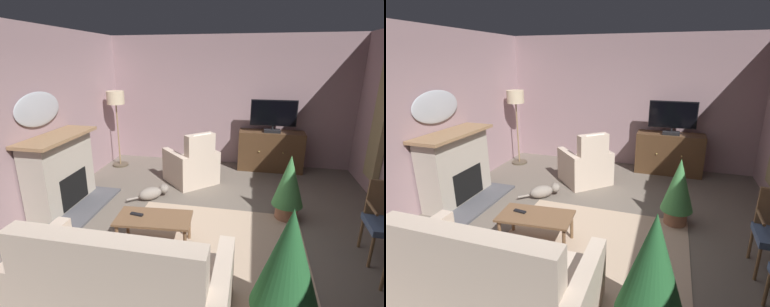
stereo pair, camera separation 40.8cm
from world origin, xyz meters
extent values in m
cube|color=#665B51|center=(0.00, 0.00, -0.02)|extent=(5.94, 6.77, 0.04)
cube|color=gray|center=(0.00, 3.13, 1.41)|extent=(5.94, 0.10, 2.82)
cube|color=gray|center=(-2.72, 0.00, 1.41)|extent=(0.10, 6.77, 2.82)
cube|color=#8E7F56|center=(2.61, 1.74, 1.55)|extent=(0.10, 0.44, 2.37)
cube|color=tan|center=(0.12, -0.29, 0.01)|extent=(2.40, 2.08, 0.01)
cube|color=#4C4C51|center=(-2.00, 0.37, 0.02)|extent=(0.50, 1.44, 0.04)
cube|color=#ADA393|center=(-2.42, 0.37, 0.58)|extent=(0.44, 1.24, 1.15)
cube|color=black|center=(-2.24, 0.37, 0.32)|extent=(0.10, 0.70, 0.52)
cube|color=#93704C|center=(-2.38, 0.37, 1.18)|extent=(0.56, 1.40, 0.05)
ellipsoid|color=#B2B7BF|center=(-2.64, 0.37, 1.59)|extent=(0.06, 0.98, 0.52)
cube|color=#352315|center=(0.97, 2.78, 0.03)|extent=(1.29, 0.40, 0.06)
cube|color=#4C331E|center=(0.97, 2.78, 0.43)|extent=(1.35, 0.46, 0.85)
sphere|color=tan|center=(0.73, 2.54, 0.47)|extent=(0.03, 0.03, 0.03)
sphere|color=tan|center=(1.22, 2.54, 0.47)|extent=(0.03, 0.03, 0.03)
cube|color=black|center=(0.97, 2.73, 0.88)|extent=(0.34, 0.20, 0.06)
cylinder|color=black|center=(0.97, 2.73, 0.95)|extent=(0.04, 0.04, 0.08)
cube|color=black|center=(0.97, 2.73, 1.26)|extent=(0.93, 0.05, 0.54)
cube|color=black|center=(0.97, 2.70, 1.26)|extent=(0.89, 0.01, 0.50)
cube|color=brown|center=(-0.60, -0.38, 0.39)|extent=(0.99, 0.56, 0.03)
cylinder|color=brown|center=(-0.19, -0.15, 0.19)|extent=(0.04, 0.04, 0.38)
cylinder|color=brown|center=(-1.04, -0.22, 0.19)|extent=(0.04, 0.04, 0.38)
cylinder|color=brown|center=(-0.16, -0.53, 0.19)|extent=(0.04, 0.04, 0.38)
cylinder|color=brown|center=(-1.01, -0.60, 0.19)|extent=(0.04, 0.04, 0.38)
cube|color=black|center=(-0.83, -0.37, 0.42)|extent=(0.18, 0.07, 0.02)
cube|color=#C6B29E|center=(-0.52, -1.43, 0.22)|extent=(1.65, 0.91, 0.43)
cube|color=#C6B29E|center=(-0.52, -1.79, 0.73)|extent=(1.65, 0.20, 0.60)
cube|color=#C6B29E|center=(-1.42, -1.43, 0.33)|extent=(0.15, 0.91, 0.65)
cube|color=#C6B29E|center=(0.38, -1.43, 0.33)|extent=(0.15, 0.91, 0.65)
cube|color=tan|center=(-0.71, -1.57, 0.55)|extent=(0.36, 0.13, 0.36)
cube|color=#C6B29E|center=(-0.58, 1.79, 0.22)|extent=(0.98, 0.99, 0.45)
cube|color=#C6B29E|center=(-0.35, 1.55, 0.74)|extent=(0.54, 0.52, 0.58)
cube|color=#C6B29E|center=(-0.83, 1.55, 0.32)|extent=(0.66, 0.70, 0.65)
cube|color=#C6B29E|center=(-0.32, 2.03, 0.32)|extent=(0.66, 0.70, 0.65)
cube|color=white|center=(-0.31, 1.50, 0.93)|extent=(0.28, 0.26, 0.24)
cylinder|color=brown|center=(1.98, -0.66, 0.21)|extent=(0.04, 0.04, 0.41)
cylinder|color=brown|center=(1.98, -0.28, 0.21)|extent=(0.04, 0.04, 0.41)
cylinder|color=brown|center=(2.00, 0.12, 0.21)|extent=(0.04, 0.04, 0.41)
cylinder|color=brown|center=(1.98, -0.08, 0.67)|extent=(0.04, 0.37, 0.03)
cylinder|color=#99664C|center=(1.14, 0.68, 0.12)|extent=(0.33, 0.33, 0.23)
cone|color=#3D7F42|center=(1.14, 0.68, 0.62)|extent=(0.46, 0.46, 0.77)
cone|color=#235B2D|center=(0.92, -1.36, 0.74)|extent=(0.59, 0.59, 0.94)
ellipsoid|color=gray|center=(-1.09, 0.86, 0.11)|extent=(0.45, 0.43, 0.22)
sphere|color=gray|center=(-0.90, 1.03, 0.14)|extent=(0.16, 0.16, 0.16)
cone|color=gray|center=(-0.92, 1.06, 0.22)|extent=(0.04, 0.04, 0.04)
cone|color=gray|center=(-0.87, 1.00, 0.22)|extent=(0.04, 0.04, 0.04)
cylinder|color=gray|center=(-1.35, 0.69, 0.07)|extent=(0.19, 0.17, 0.04)
cylinder|color=#4C4233|center=(-2.34, 2.36, 0.02)|extent=(0.35, 0.35, 0.04)
cylinder|color=olive|center=(-2.34, 2.36, 0.70)|extent=(0.03, 0.03, 1.40)
cylinder|color=beige|center=(-2.34, 2.36, 1.54)|extent=(0.37, 0.37, 0.28)
camera|label=1|loc=(0.55, -3.52, 2.32)|focal=27.61mm
camera|label=2|loc=(0.94, -3.42, 2.32)|focal=27.61mm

